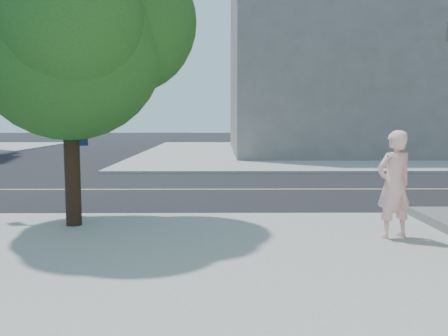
{
  "coord_description": "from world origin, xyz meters",
  "views": [
    {
      "loc": [
        4.13,
        -10.9,
        2.29
      ],
      "look_at": [
        4.2,
        -1.27,
        1.3
      ],
      "focal_mm": 38.32,
      "sensor_mm": 36.0,
      "label": 1
    }
  ],
  "objects": [
    {
      "name": "ground",
      "position": [
        0.0,
        0.0,
        0.0
      ],
      "size": [
        140.0,
        140.0,
        0.0
      ],
      "primitive_type": "plane",
      "color": "black",
      "rests_on": "ground"
    },
    {
      "name": "street_tree",
      "position": [
        1.23,
        -1.21,
        4.22
      ],
      "size": [
        4.78,
        4.35,
        6.35
      ],
      "rotation": [
        0.0,
        0.0,
        0.18
      ],
      "color": "black",
      "rests_on": "sidewalk_se"
    },
    {
      "name": "road_ew",
      "position": [
        0.0,
        4.5,
        0.01
      ],
      "size": [
        140.0,
        9.0,
        0.01
      ],
      "primitive_type": "cube",
      "color": "black",
      "rests_on": "ground"
    },
    {
      "name": "sidewalk_ne",
      "position": [
        13.5,
        21.5,
        0.06
      ],
      "size": [
        29.0,
        25.0,
        0.12
      ],
      "primitive_type": "cube",
      "color": "#999991",
      "rests_on": "ground"
    },
    {
      "name": "man_on_phone",
      "position": [
        7.29,
        -2.32,
        1.1
      ],
      "size": [
        0.83,
        0.68,
        1.97
      ],
      "primitive_type": "imported",
      "rotation": [
        0.0,
        0.0,
        3.47
      ],
      "color": "#FABAB3",
      "rests_on": "sidewalk_se"
    },
    {
      "name": "filler_ne",
      "position": [
        14.0,
        22.0,
        7.12
      ],
      "size": [
        18.0,
        16.0,
        14.0
      ],
      "primitive_type": "cube",
      "color": "slate",
      "rests_on": "sidewalk_ne"
    }
  ]
}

